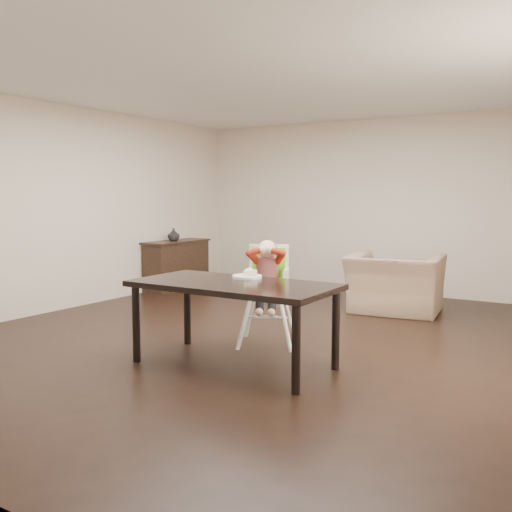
{
  "coord_description": "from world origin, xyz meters",
  "views": [
    {
      "loc": [
        3.13,
        -5.08,
        1.51
      ],
      "look_at": [
        0.16,
        -0.27,
        0.91
      ],
      "focal_mm": 40.0,
      "sensor_mm": 36.0,
      "label": 1
    }
  ],
  "objects_px": {
    "armchair": "(395,274)",
    "sideboard": "(177,265)",
    "high_chair": "(268,271)",
    "dining_table": "(233,291)"
  },
  "relations": [
    {
      "from": "armchair",
      "to": "sideboard",
      "type": "distance_m",
      "value": 3.61
    },
    {
      "from": "armchair",
      "to": "sideboard",
      "type": "relative_size",
      "value": 0.92
    },
    {
      "from": "high_chair",
      "to": "armchair",
      "type": "relative_size",
      "value": 0.92
    },
    {
      "from": "high_chair",
      "to": "sideboard",
      "type": "xyz_separation_m",
      "value": [
        -3.0,
        2.18,
        -0.35
      ]
    },
    {
      "from": "dining_table",
      "to": "armchair",
      "type": "relative_size",
      "value": 1.56
    },
    {
      "from": "dining_table",
      "to": "high_chair",
      "type": "relative_size",
      "value": 1.69
    },
    {
      "from": "dining_table",
      "to": "sideboard",
      "type": "height_order",
      "value": "sideboard"
    },
    {
      "from": "armchair",
      "to": "sideboard",
      "type": "xyz_separation_m",
      "value": [
        -3.61,
        -0.04,
        -0.11
      ]
    },
    {
      "from": "armchair",
      "to": "high_chair",
      "type": "bearing_deg",
      "value": 68.29
    },
    {
      "from": "sideboard",
      "to": "dining_table",
      "type": "bearing_deg",
      "value": -43.73
    }
  ]
}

